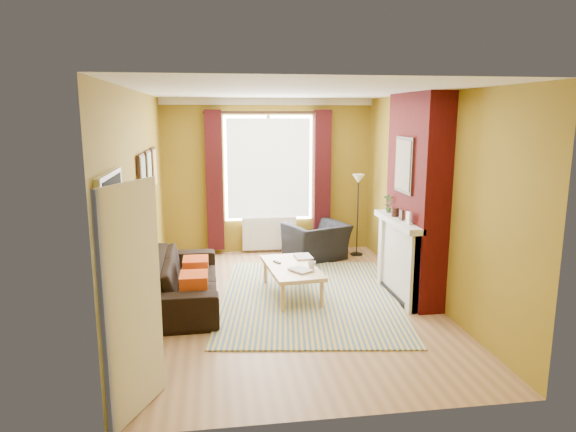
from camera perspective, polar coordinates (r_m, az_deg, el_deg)
The scene contains 12 objects.
ground at distance 7.09m, azimuth 0.30°, elevation -9.55°, with size 5.50×5.50×0.00m, color olive.
room_walls at distance 7.11m, azimuth 5.07°, elevation 2.04°, with size 3.82×5.54×2.83m.
striped_rug at distance 7.26m, azimuth 2.35°, elevation -8.96°, with size 2.84×3.63×0.02m.
sofa at distance 7.13m, azimuth -11.41°, elevation -6.92°, with size 2.21×0.86×0.64m, color black.
armchair at distance 9.04m, azimuth 3.16°, elevation -2.84°, with size 0.99×0.86×0.64m, color black.
coffee_table at distance 7.22m, azimuth 0.40°, elevation -5.92°, with size 0.77×1.35×0.43m.
wicker_stool at distance 9.37m, azimuth 0.95°, elevation -3.12°, with size 0.39×0.39×0.39m.
floor_lamp at distance 9.23m, azimuth 7.80°, elevation 2.70°, with size 0.27×0.27×1.48m.
book_a at distance 6.90m, azimuth 0.74°, elevation -6.21°, with size 0.22×0.30×0.03m, color #999999.
book_b at distance 7.60m, azimuth 0.80°, elevation -4.58°, with size 0.24×0.33×0.03m, color #999999.
mug at distance 7.08m, azimuth 2.66°, elevation -5.46°, with size 0.11×0.11×0.10m, color #999999.
tv_remote at distance 7.36m, azimuth -1.23°, elevation -5.13°, with size 0.10×0.15×0.02m.
Camera 1 is at (-0.99, -6.55, 2.51)m, focal length 32.00 mm.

